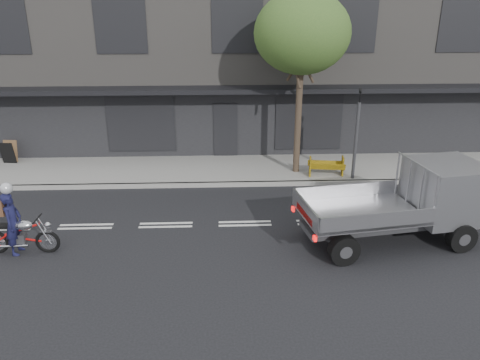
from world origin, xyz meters
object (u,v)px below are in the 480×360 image
at_px(street_tree, 302,34).
at_px(rider, 13,224).
at_px(traffic_light_pole, 356,139).
at_px(flatbed_ute, 430,195).
at_px(construction_barrier, 327,167).
at_px(sandwich_board, 8,153).
at_px(motorcycle, 21,235).

bearing_deg(street_tree, rider, -145.98).
relative_size(street_tree, rider, 3.90).
xyz_separation_m(street_tree, traffic_light_pole, (2.00, -0.85, -3.63)).
relative_size(flatbed_ute, construction_barrier, 3.97).
distance_m(rider, sandwich_board, 7.71).
bearing_deg(street_tree, sandwich_board, 173.22).
bearing_deg(street_tree, construction_barrier, -31.93).
distance_m(traffic_light_pole, motorcycle, 11.39).
xyz_separation_m(motorcycle, rider, (-0.15, 0.00, 0.33)).
height_order(motorcycle, construction_barrier, motorcycle).
height_order(traffic_light_pole, motorcycle, traffic_light_pole).
bearing_deg(sandwich_board, motorcycle, -57.57).
bearing_deg(rider, flatbed_ute, -86.89).
relative_size(traffic_light_pole, rider, 2.02).
xyz_separation_m(traffic_light_pole, sandwich_board, (-13.52, 2.22, -1.05)).
bearing_deg(motorcycle, sandwich_board, 115.96).
bearing_deg(flatbed_ute, motorcycle, 172.95).
bearing_deg(motorcycle, traffic_light_pole, 26.32).
xyz_separation_m(rider, construction_barrier, (9.48, 5.01, -0.34)).
distance_m(traffic_light_pole, rider, 11.50).
xyz_separation_m(rider, sandwich_board, (-3.11, 7.05, -0.27)).
xyz_separation_m(traffic_light_pole, construction_barrier, (-0.93, 0.18, -1.13)).
relative_size(street_tree, flatbed_ute, 1.28).
relative_size(traffic_light_pole, motorcycle, 1.73).
bearing_deg(rider, traffic_light_pole, -64.00).
height_order(street_tree, traffic_light_pole, street_tree).
height_order(motorcycle, flatbed_ute, flatbed_ute).
xyz_separation_m(street_tree, motorcycle, (-8.26, -5.68, -4.74)).
bearing_deg(street_tree, traffic_light_pole, -23.03).
height_order(street_tree, motorcycle, street_tree).
height_order(motorcycle, rider, rider).
distance_m(street_tree, flatbed_ute, 7.20).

